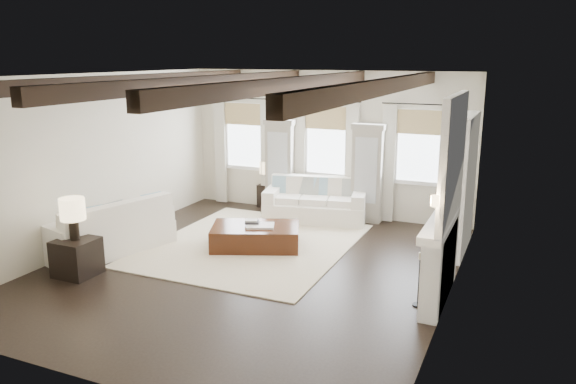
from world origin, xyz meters
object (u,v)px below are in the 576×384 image
at_px(sofa_left, 111,231).
at_px(side_table_back, 267,195).
at_px(ottoman, 256,237).
at_px(side_table_front, 77,257).
at_px(sofa_back, 316,203).

xyz_separation_m(sofa_left, side_table_back, (1.18, 4.06, -0.13)).
relative_size(sofa_left, ottoman, 1.55).
distance_m(ottoman, side_table_back, 2.98).
bearing_deg(side_table_front, ottoman, 49.34).
distance_m(side_table_front, side_table_back, 5.24).
bearing_deg(sofa_left, side_table_front, -77.64).
bearing_deg(side_table_back, sofa_back, -22.41).
distance_m(sofa_left, side_table_back, 4.23).
distance_m(sofa_left, side_table_front, 1.12).
bearing_deg(sofa_left, ottoman, 29.50).
bearing_deg(sofa_back, side_table_back, 157.59).
xyz_separation_m(sofa_back, side_table_back, (-1.48, 0.61, -0.11)).
relative_size(sofa_back, side_table_back, 4.34).
relative_size(sofa_left, side_table_back, 4.64).
height_order(ottoman, side_table_back, side_table_back).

